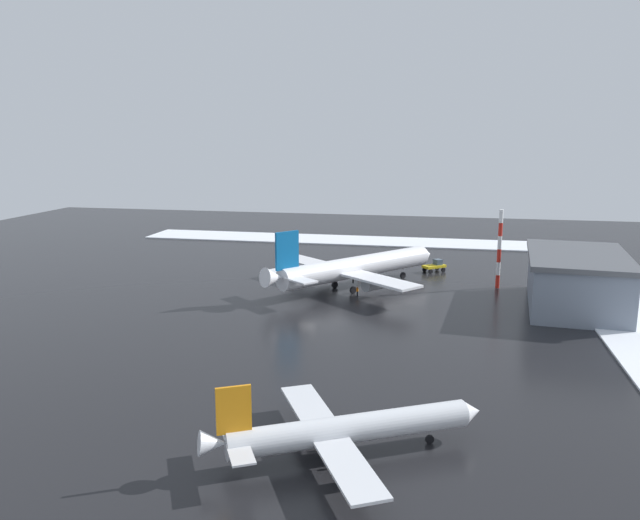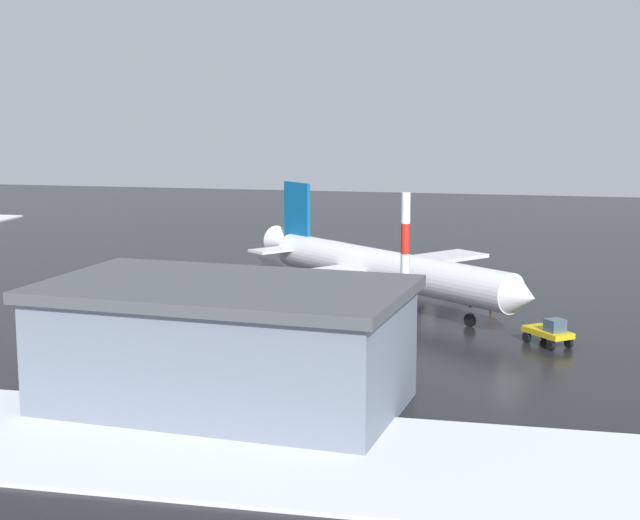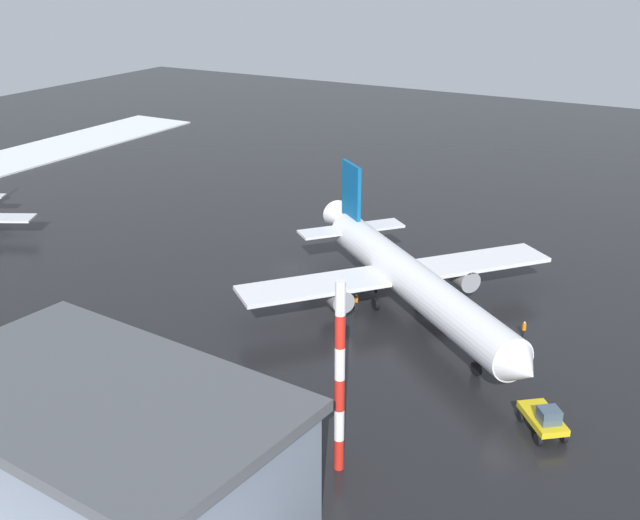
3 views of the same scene
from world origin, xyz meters
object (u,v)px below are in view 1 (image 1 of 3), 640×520
Objects in this scene: airplane_distant_tail at (344,430)px; antenna_mast at (499,249)px; ground_crew_by_nose_gear at (359,270)px; ground_crew_beside_wing at (357,291)px; pushback_tug at (435,266)px; airplane_parked_starboard at (354,267)px; cargo_hangar at (576,280)px.

antenna_mast is at bearing 46.79° from airplane_distant_tail.
airplane_distant_tail is 71.00m from ground_crew_by_nose_gear.
ground_crew_by_nose_gear is 16.57m from ground_crew_beside_wing.
airplane_parked_starboard is at bearing -168.78° from pushback_tug.
airplane_distant_tail is 61.10m from cargo_hangar.
cargo_hangar is (-22.26, -22.57, 3.16)m from pushback_tug.
antenna_mast reaches higher than airplane_parked_starboard.
cargo_hangar is at bearing 33.87° from airplane_distant_tail.
cargo_hangar is at bearing -134.42° from antenna_mast.
cargo_hangar is (53.96, -28.58, 1.93)m from airplane_distant_tail.
ground_crew_by_nose_gear is 0.07× the size of cargo_hangar.
pushback_tug is 2.89× the size of ground_crew_beside_wing.
cargo_hangar reaches higher than pushback_tug.
pushback_tug is at bearing 45.22° from antenna_mast.
cargo_hangar reaches higher than ground_crew_by_nose_gear.
cargo_hangar is (-10.97, -11.20, -2.68)m from antenna_mast.
ground_crew_by_nose_gear is 27.37m from antenna_mast.
airplane_distant_tail is 0.90× the size of cargo_hangar.
airplane_distant_tail is at bearing 57.67° from ground_crew_beside_wing.
pushback_tug is 0.19× the size of cargo_hangar.
cargo_hangar reaches higher than ground_crew_beside_wing.
airplane_distant_tail is (-59.09, -7.99, -1.41)m from airplane_parked_starboard.
airplane_distant_tail is 76.47m from pushback_tug.
airplane_parked_starboard is at bearing 87.40° from cargo_hangar.
ground_crew_beside_wing is at bearing -125.27° from airplane_parked_starboard.
cargo_hangar is at bearing -58.51° from airplane_parked_starboard.
antenna_mast is at bearing 50.95° from cargo_hangar.
ground_crew_by_nose_gear is at bearing 71.52° from cargo_hangar.
airplane_parked_starboard is at bearing 69.48° from airplane_distant_tail.
pushback_tug is 2.89× the size of ground_crew_by_nose_gear.
ground_crew_by_nose_gear is at bearing 78.07° from antenna_mast.
airplane_parked_starboard is 19.35× the size of ground_crew_beside_wing.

